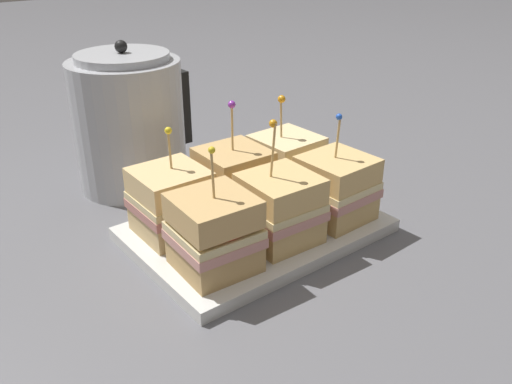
{
  "coord_description": "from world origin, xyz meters",
  "views": [
    {
      "loc": [
        -0.42,
        -0.54,
        0.41
      ],
      "look_at": [
        0.0,
        0.0,
        0.07
      ],
      "focal_mm": 38.0,
      "sensor_mm": 36.0,
      "label": 1
    }
  ],
  "objects_px": {
    "serving_platter": "(256,229)",
    "kettle_steel": "(130,122)",
    "sandwich_back_center": "(234,181)",
    "sandwich_back_right": "(286,164)",
    "sandwich_front_left": "(214,233)",
    "sandwich_front_center": "(279,209)",
    "sandwich_back_left": "(171,202)",
    "sandwich_front_right": "(336,188)"
  },
  "relations": [
    {
      "from": "sandwich_back_center",
      "to": "sandwich_back_right",
      "type": "relative_size",
      "value": 1.07
    },
    {
      "from": "sandwich_front_right",
      "to": "serving_platter",
      "type": "bearing_deg",
      "value": 152.91
    },
    {
      "from": "sandwich_front_right",
      "to": "sandwich_back_right",
      "type": "relative_size",
      "value": 0.99
    },
    {
      "from": "kettle_steel",
      "to": "sandwich_front_left",
      "type": "bearing_deg",
      "value": -98.94
    },
    {
      "from": "serving_platter",
      "to": "kettle_steel",
      "type": "xyz_separation_m",
      "value": [
        -0.06,
        0.27,
        0.1
      ]
    },
    {
      "from": "sandwich_front_center",
      "to": "sandwich_front_right",
      "type": "relative_size",
      "value": 1.09
    },
    {
      "from": "sandwich_back_right",
      "to": "kettle_steel",
      "type": "height_order",
      "value": "kettle_steel"
    },
    {
      "from": "sandwich_back_right",
      "to": "sandwich_front_left",
      "type": "bearing_deg",
      "value": -152.66
    },
    {
      "from": "serving_platter",
      "to": "sandwich_back_right",
      "type": "xyz_separation_m",
      "value": [
        0.11,
        0.06,
        0.06
      ]
    },
    {
      "from": "serving_platter",
      "to": "sandwich_front_left",
      "type": "height_order",
      "value": "sandwich_front_left"
    },
    {
      "from": "kettle_steel",
      "to": "sandwich_back_center",
      "type": "bearing_deg",
      "value": -75.1
    },
    {
      "from": "sandwich_front_left",
      "to": "sandwich_back_right",
      "type": "height_order",
      "value": "sandwich_front_left"
    },
    {
      "from": "sandwich_back_center",
      "to": "kettle_steel",
      "type": "distance_m",
      "value": 0.23
    },
    {
      "from": "sandwich_back_left",
      "to": "sandwich_back_center",
      "type": "bearing_deg",
      "value": -1.42
    },
    {
      "from": "serving_platter",
      "to": "sandwich_front_left",
      "type": "xyz_separation_m",
      "value": [
        -0.11,
        -0.05,
        0.06
      ]
    },
    {
      "from": "sandwich_back_left",
      "to": "sandwich_back_right",
      "type": "distance_m",
      "value": 0.21
    },
    {
      "from": "serving_platter",
      "to": "sandwich_back_left",
      "type": "xyz_separation_m",
      "value": [
        -0.11,
        0.06,
        0.06
      ]
    },
    {
      "from": "sandwich_back_right",
      "to": "sandwich_back_center",
      "type": "bearing_deg",
      "value": -178.37
    },
    {
      "from": "sandwich_front_left",
      "to": "kettle_steel",
      "type": "xyz_separation_m",
      "value": [
        0.05,
        0.32,
        0.04
      ]
    },
    {
      "from": "serving_platter",
      "to": "sandwich_front_center",
      "type": "bearing_deg",
      "value": -91.49
    },
    {
      "from": "sandwich_front_center",
      "to": "kettle_steel",
      "type": "xyz_separation_m",
      "value": [
        -0.06,
        0.32,
        0.05
      ]
    },
    {
      "from": "sandwich_front_left",
      "to": "sandwich_back_center",
      "type": "bearing_deg",
      "value": 44.6
    },
    {
      "from": "sandwich_front_left",
      "to": "kettle_steel",
      "type": "bearing_deg",
      "value": 81.06
    },
    {
      "from": "serving_platter",
      "to": "sandwich_front_center",
      "type": "xyz_separation_m",
      "value": [
        -0.0,
        -0.05,
        0.06
      ]
    },
    {
      "from": "serving_platter",
      "to": "sandwich_back_center",
      "type": "bearing_deg",
      "value": 89.02
    },
    {
      "from": "sandwich_back_left",
      "to": "sandwich_back_right",
      "type": "bearing_deg",
      "value": 0.09
    },
    {
      "from": "sandwich_front_right",
      "to": "sandwich_back_right",
      "type": "height_order",
      "value": "sandwich_back_right"
    },
    {
      "from": "kettle_steel",
      "to": "sandwich_back_right",
      "type": "bearing_deg",
      "value": -52.85
    },
    {
      "from": "sandwich_front_right",
      "to": "sandwich_back_right",
      "type": "distance_m",
      "value": 0.11
    },
    {
      "from": "sandwich_front_left",
      "to": "kettle_steel",
      "type": "distance_m",
      "value": 0.33
    },
    {
      "from": "sandwich_back_center",
      "to": "kettle_steel",
      "type": "relative_size",
      "value": 0.7
    },
    {
      "from": "serving_platter",
      "to": "sandwich_front_right",
      "type": "bearing_deg",
      "value": -27.09
    },
    {
      "from": "sandwich_front_right",
      "to": "sandwich_back_center",
      "type": "relative_size",
      "value": 0.93
    },
    {
      "from": "serving_platter",
      "to": "sandwich_back_right",
      "type": "relative_size",
      "value": 2.17
    },
    {
      "from": "sandwich_back_center",
      "to": "sandwich_front_left",
      "type": "bearing_deg",
      "value": -135.4
    },
    {
      "from": "sandwich_front_center",
      "to": "sandwich_back_left",
      "type": "bearing_deg",
      "value": 133.92
    },
    {
      "from": "serving_platter",
      "to": "kettle_steel",
      "type": "bearing_deg",
      "value": 101.86
    },
    {
      "from": "sandwich_front_right",
      "to": "sandwich_back_right",
      "type": "xyz_separation_m",
      "value": [
        -0.0,
        0.11,
        0.0
      ]
    },
    {
      "from": "sandwich_front_right",
      "to": "sandwich_front_left",
      "type": "bearing_deg",
      "value": 179.93
    },
    {
      "from": "serving_platter",
      "to": "sandwich_back_center",
      "type": "relative_size",
      "value": 2.03
    },
    {
      "from": "sandwich_back_left",
      "to": "sandwich_front_center",
      "type": "bearing_deg",
      "value": -46.08
    },
    {
      "from": "sandwich_back_right",
      "to": "kettle_steel",
      "type": "relative_size",
      "value": 0.65
    }
  ]
}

